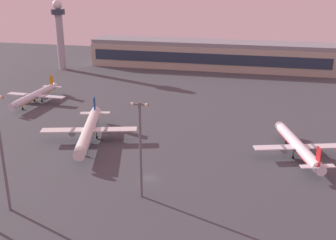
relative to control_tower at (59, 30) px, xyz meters
name	(u,v)px	position (x,y,z in m)	size (l,w,h in m)	color
ground_plane	(149,178)	(89.16, -125.22, -23.50)	(416.00, 416.00, 0.00)	#424449
terminal_building	(210,55)	(86.63, 23.52, -15.41)	(145.66, 22.40, 16.40)	#B2AD99
control_tower	(59,30)	(0.00, 0.00, 0.00)	(8.00, 8.00, 40.81)	#A8A8B2
airplane_far_stand	(89,130)	(61.67, -103.21, -19.39)	(32.71, 41.67, 10.87)	silver
airplane_mid_apron	(298,146)	(131.17, -100.22, -19.96)	(28.12, 35.79, 9.37)	white
airplane_near_gate	(35,95)	(20.23, -66.77, -20.03)	(27.79, 35.73, 9.17)	silver
apron_light_central	(1,148)	(60.23, -148.83, -6.81)	(4.80, 0.90, 29.60)	slate
apron_light_west	(140,144)	(90.01, -135.45, -8.74)	(4.80, 0.90, 25.84)	slate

